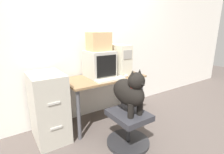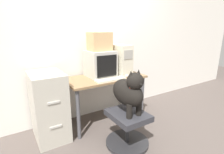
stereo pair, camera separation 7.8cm
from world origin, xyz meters
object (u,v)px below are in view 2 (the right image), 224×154
crt_monitor (100,64)px  office_chair (128,128)px  filing_cabinet (49,106)px  cardboard_box (100,42)px  pc_tower (119,59)px  dog (129,91)px  keyboard (111,79)px

crt_monitor → office_chair: crt_monitor is taller
filing_cabinet → cardboard_box: size_ratio=2.89×
pc_tower → cardboard_box: 0.44m
dog → filing_cabinet: dog is taller
pc_tower → office_chair: (-0.36, -0.72, -0.74)m
cardboard_box → crt_monitor: bearing=-90.0°
pc_tower → dog: pc_tower is taller
dog → cardboard_box: size_ratio=1.80×
office_chair → cardboard_box: cardboard_box is taller
crt_monitor → keyboard: size_ratio=0.95×
cardboard_box → pc_tower: bearing=-5.4°
keyboard → office_chair: keyboard is taller
filing_cabinet → dog: bearing=-41.3°
pc_tower → crt_monitor: bearing=175.3°
pc_tower → cardboard_box: (-0.33, 0.03, 0.29)m
office_chair → cardboard_box: size_ratio=1.76×
keyboard → pc_tower: bearing=38.2°
filing_cabinet → cardboard_box: 1.14m
crt_monitor → filing_cabinet: size_ratio=0.47×
dog → filing_cabinet: size_ratio=0.62×
pc_tower → keyboard: 0.46m
keyboard → dog: dog is taller
crt_monitor → keyboard: crt_monitor is taller
office_chair → dog: dog is taller
pc_tower → office_chair: size_ratio=0.86×
crt_monitor → cardboard_box: bearing=90.0°
keyboard → filing_cabinet: bearing=165.8°
pc_tower → keyboard: bearing=-141.8°
keyboard → dog: 0.48m
pc_tower → filing_cabinet: size_ratio=0.53×
dog → cardboard_box: (0.03, 0.76, 0.53)m
keyboard → filing_cabinet: 0.90m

